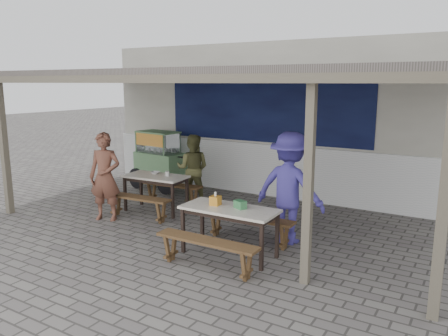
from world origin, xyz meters
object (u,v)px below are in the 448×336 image
bench_right_street (207,247)px  vendor_cart (159,158)px  tissue_box (215,201)px  condiment_bowl (155,173)px  patron_right_table (290,188)px  donation_box (240,205)px  table_left (156,179)px  bench_right_wall (249,222)px  bench_left_street (138,202)px  bench_left_wall (172,189)px  patron_wall_side (193,169)px  condiment_jar (167,174)px  table_right (229,213)px  patron_street_side (105,177)px

bench_right_street → vendor_cart: (-3.63, 3.41, 0.44)m
tissue_box → condiment_bowl: size_ratio=0.82×
patron_right_table → donation_box: 1.03m
table_left → bench_right_wall: table_left is taller
bench_left_street → bench_left_wall: bearing=90.0°
patron_wall_side → donation_box: (2.37, -2.14, 0.06)m
vendor_cart → tissue_box: (3.37, -2.75, 0.05)m
bench_right_wall → patron_right_table: patron_right_table is taller
table_left → vendor_cart: size_ratio=0.72×
patron_right_table → condiment_jar: (-2.76, 0.31, -0.12)m
patron_right_table → bench_right_wall: bearing=35.7°
table_right → condiment_bowl: condiment_bowl is taller
bench_right_street → condiment_bowl: bearing=141.8°
bench_left_wall → patron_street_side: bearing=-109.8°
vendor_cart → bench_left_street: bearing=-54.0°
bench_left_street → patron_right_table: bearing=2.9°
bench_right_wall → donation_box: 0.76m
patron_street_side → condiment_jar: patron_street_side is taller
patron_wall_side → patron_street_side: bearing=48.9°
patron_right_table → tissue_box: (-0.81, -0.98, -0.09)m
bench_left_wall → condiment_jar: size_ratio=15.08×
table_left → patron_right_table: size_ratio=0.72×
bench_left_street → table_right: size_ratio=0.95×
patron_street_side → donation_box: patron_street_side is taller
table_right → vendor_cart: bearing=142.1°
patron_street_side → patron_right_table: patron_right_table is taller
bench_left_street → table_right: 2.51m
bench_left_wall → table_right: 3.11m
bench_right_wall → vendor_cart: vendor_cart is taller
patron_right_table → tissue_box: 1.27m
table_left → bench_left_street: bearing=-90.0°
bench_left_street → condiment_bowl: condiment_bowl is taller
bench_left_street → patron_right_table: patron_right_table is taller
bench_left_wall → patron_right_table: size_ratio=0.76×
bench_left_street → patron_street_side: patron_street_side is taller
bench_left_wall → bench_right_street: size_ratio=0.89×
bench_left_street → patron_right_table: 3.04m
patron_wall_side → donation_box: bearing=117.0°
bench_right_wall → tissue_box: tissue_box is taller
donation_box → bench_left_wall: bearing=146.4°
bench_right_wall → bench_left_street: bearing=179.8°
bench_left_wall → condiment_jar: bearing=-65.3°
condiment_jar → condiment_bowl: 0.36m
vendor_cart → patron_right_table: 4.54m
bench_left_wall → bench_left_street: bearing=-90.0°
tissue_box → condiment_jar: size_ratio=1.55×
patron_right_table → condiment_bowl: patron_right_table is taller
bench_left_street → patron_wall_side: 1.64m
table_left → condiment_bowl: condiment_bowl is taller
bench_right_wall → patron_wall_side: size_ratio=1.04×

